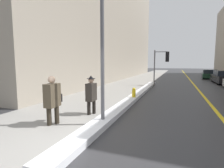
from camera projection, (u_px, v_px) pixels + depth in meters
The scene contains 12 objects.
ground_plane at pixel (71, 144), 4.31m from camera, with size 160.00×160.00×0.00m, color #2D2D30.
sidewalk_slab at pixel (133, 82), 18.98m from camera, with size 4.00×80.00×0.01m.
road_centre_stripe at pixel (194, 84), 16.91m from camera, with size 0.16×80.00×0.00m.
snow_bank_curb at pixel (136, 96), 10.26m from camera, with size 0.56×15.61×0.19m.
building_facade_left at pixel (107, 9), 24.26m from camera, with size 6.00×36.00×19.14m.
lamp_post at pixel (102, 27), 5.35m from camera, with size 0.28×0.28×5.19m.
traffic_light_near at pixel (163, 60), 15.74m from camera, with size 1.31×0.44×3.21m.
pedestrian_with_shoulder_bag at pixel (53, 98), 5.61m from camera, with size 0.31×0.73×1.60m.
pedestrian_in_fedora at pixel (91, 93), 6.76m from camera, with size 0.33×0.48×1.53m.
parked_car_black at pixel (224, 77), 17.75m from camera, with size 1.76×4.82×1.31m.
parked_car_dark_green at pixel (209, 74), 23.91m from camera, with size 2.18×4.96×1.22m.
fire_hydrant at pixel (134, 94), 9.46m from camera, with size 0.20×0.20×0.70m.
Camera 1 is at (2.37, -3.51, 1.97)m, focal length 28.00 mm.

